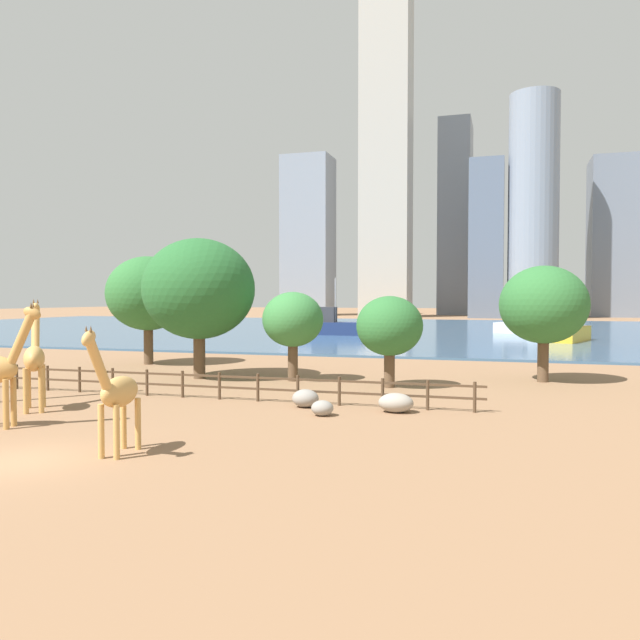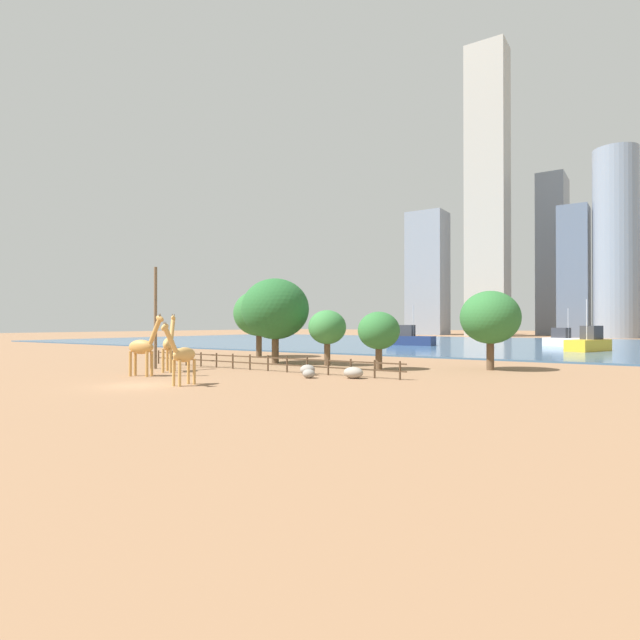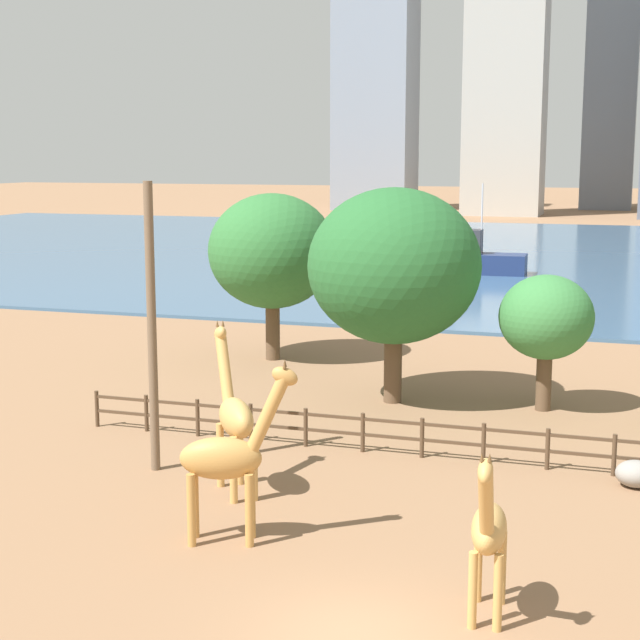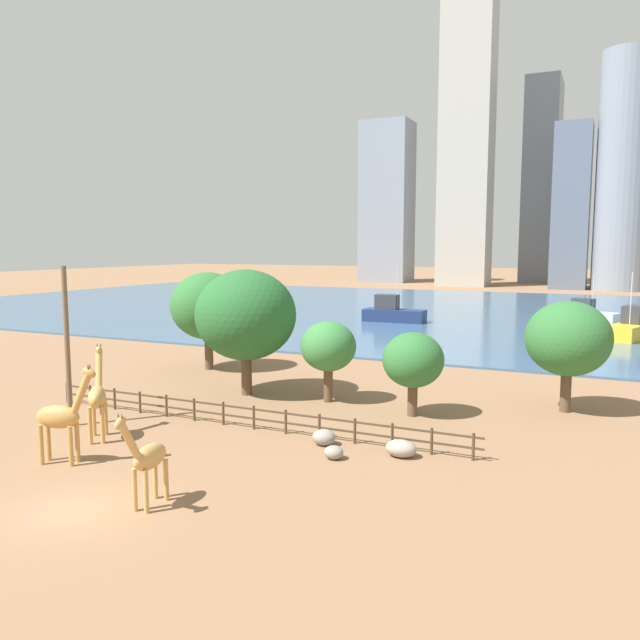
# 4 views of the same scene
# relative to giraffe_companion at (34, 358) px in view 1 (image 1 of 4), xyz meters

# --- Properties ---
(ground_plane) EXTENTS (400.00, 400.00, 0.00)m
(ground_plane) POSITION_rel_giraffe_companion_xyz_m (5.65, 72.79, -2.24)
(ground_plane) COLOR #8C6647
(harbor_water) EXTENTS (180.00, 86.00, 0.20)m
(harbor_water) POSITION_rel_giraffe_companion_xyz_m (5.65, 69.79, -2.14)
(harbor_water) COLOR #3D6084
(harbor_water) RESTS_ON ground
(giraffe_companion) EXTENTS (2.38, 2.80, 4.78)m
(giraffe_companion) POSITION_rel_giraffe_companion_xyz_m (0.00, 0.00, 0.00)
(giraffe_companion) COLOR tan
(giraffe_companion) RESTS_ON ground
(giraffe_young) EXTENTS (0.85, 2.90, 4.05)m
(giraffe_young) POSITION_rel_giraffe_companion_xyz_m (8.05, -5.68, -0.31)
(giraffe_young) COLOR tan
(giraffe_young) RESTS_ON ground
(boulder_near_fence) EXTENTS (0.92, 0.85, 0.64)m
(boulder_near_fence) POSITION_rel_giraffe_companion_xyz_m (12.26, 2.25, -1.92)
(boulder_near_fence) COLOR gray
(boulder_near_fence) RESTS_ON ground
(boulder_by_pole) EXTENTS (1.19, 1.06, 0.79)m
(boulder_by_pole) POSITION_rel_giraffe_companion_xyz_m (10.98, 3.94, -1.85)
(boulder_by_pole) COLOR gray
(boulder_by_pole) RESTS_ON ground
(boulder_small) EXTENTS (1.48, 1.09, 0.82)m
(boulder_small) POSITION_rel_giraffe_companion_xyz_m (15.01, 3.86, -1.83)
(boulder_small) COLOR gray
(boulder_small) RESTS_ON ground
(enclosure_fence) EXTENTS (26.12, 0.14, 1.30)m
(enclosure_fence) POSITION_rel_giraffe_companion_xyz_m (5.54, 4.79, -1.49)
(enclosure_fence) COLOR #4C3826
(enclosure_fence) RESTS_ON ground
(tree_left_large) EXTENTS (4.96, 4.96, 6.67)m
(tree_left_large) POSITION_rel_giraffe_companion_xyz_m (21.46, 15.79, 2.17)
(tree_left_large) COLOR brown
(tree_left_large) RESTS_ON ground
(tree_center_broad) EXTENTS (6.67, 6.67, 8.37)m
(tree_center_broad) POSITION_rel_giraffe_companion_xyz_m (1.83, 11.48, 3.10)
(tree_center_broad) COLOR brown
(tree_center_broad) RESTS_ON ground
(tree_right_tall) EXTENTS (5.96, 5.96, 7.83)m
(tree_right_tall) POSITION_rel_giraffe_companion_xyz_m (-5.50, 17.62, 2.88)
(tree_right_tall) COLOR brown
(tree_right_tall) RESTS_ON ground
(tree_left_small) EXTENTS (3.57, 3.57, 4.93)m
(tree_left_small) POSITION_rel_giraffe_companion_xyz_m (13.41, 11.04, 1.04)
(tree_left_small) COLOR brown
(tree_left_small) RESTS_ON ground
(tree_right_small) EXTENTS (3.54, 3.54, 5.17)m
(tree_right_small) POSITION_rel_giraffe_companion_xyz_m (7.57, 12.03, 1.29)
(tree_right_small) COLOR brown
(tree_right_small) RESTS_ON ground
(boat_ferry) EXTENTS (7.35, 4.99, 6.23)m
(boat_ferry) POSITION_rel_giraffe_companion_xyz_m (21.17, 62.73, -1.00)
(boat_ferry) COLOR silver
(boat_ferry) RESTS_ON harbor_water
(boat_sailboat) EXTENTS (5.25, 8.29, 7.02)m
(boat_sailboat) POSITION_rel_giraffe_companion_xyz_m (25.81, 49.33, -0.87)
(boat_sailboat) COLOR gold
(boat_sailboat) RESTS_ON harbor_water
(boat_tug) EXTENTS (8.02, 3.10, 7.14)m
(boat_tug) POSITION_rel_giraffe_companion_xyz_m (-1.77, 53.02, -0.85)
(boat_tug) COLOR navy
(boat_tug) RESTS_ON harbor_water
(skyline_tower_needle) EXTENTS (11.79, 14.08, 40.13)m
(skyline_tower_needle) POSITION_rel_giraffe_companion_xyz_m (45.22, 151.96, 17.82)
(skyline_tower_needle) COLOR slate
(skyline_tower_needle) RESTS_ON ground
(skyline_block_central) EXTENTS (8.02, 10.21, 37.79)m
(skyline_block_central) POSITION_rel_giraffe_companion_xyz_m (14.45, 134.09, 16.65)
(skyline_block_central) COLOR slate
(skyline_block_central) RESTS_ON ground
(skyline_tower_glass) EXTENTS (8.81, 15.27, 54.75)m
(skyline_tower_glass) POSITION_rel_giraffe_companion_xyz_m (4.94, 160.62, 25.13)
(skyline_tower_glass) COLOR gray
(skyline_tower_glass) RESTS_ON ground
(skyline_block_left) EXTENTS (12.26, 9.87, 92.43)m
(skyline_block_left) POSITION_rel_giraffe_companion_xyz_m (-10.28, 134.77, 43.97)
(skyline_block_left) COLOR #ADA89E
(skyline_block_left) RESTS_ON ground
(skyline_block_right) EXTENTS (13.21, 10.92, 43.90)m
(skyline_block_right) POSITION_rel_giraffe_companion_xyz_m (-33.91, 143.80, 19.71)
(skyline_block_right) COLOR gray
(skyline_block_right) RESTS_ON ground
(skyline_tower_short) EXTENTS (11.39, 11.39, 52.00)m
(skyline_tower_short) POSITION_rel_giraffe_companion_xyz_m (25.03, 131.97, 23.76)
(skyline_tower_short) COLOR gray
(skyline_tower_short) RESTS_ON ground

